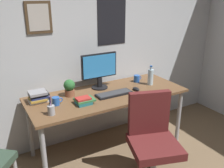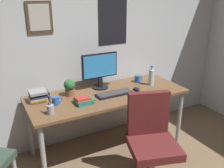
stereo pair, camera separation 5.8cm
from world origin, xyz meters
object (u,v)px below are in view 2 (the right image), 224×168
(potted_plant, at_px, (70,87))
(coffee_mug_near, at_px, (56,101))
(computer_mouse, at_px, (136,89))
(book_stack_right, at_px, (83,100))
(water_bottle, at_px, (151,77))
(pen_cup, at_px, (50,109))
(monitor, at_px, (100,69))
(keyboard, at_px, (114,94))
(book_stack_left, at_px, (39,96))
(office_chair, at_px, (151,136))
(coffee_mug_far, at_px, (138,79))

(potted_plant, bearing_deg, coffee_mug_near, -142.38)
(computer_mouse, relative_size, book_stack_right, 0.55)
(water_bottle, xyz_separation_m, pen_cup, (-1.35, -0.20, -0.05))
(monitor, height_order, keyboard, monitor)
(pen_cup, bearing_deg, keyboard, 9.77)
(pen_cup, relative_size, book_stack_left, 0.93)
(keyboard, distance_m, water_bottle, 0.58)
(coffee_mug_near, distance_m, pen_cup, 0.22)
(computer_mouse, height_order, book_stack_left, book_stack_left)
(office_chair, distance_m, water_bottle, 0.93)
(water_bottle, bearing_deg, book_stack_right, -173.16)
(office_chair, distance_m, coffee_mug_near, 1.05)
(pen_cup, bearing_deg, coffee_mug_near, 60.60)
(potted_plant, xyz_separation_m, book_stack_right, (0.05, -0.28, -0.07))
(office_chair, bearing_deg, coffee_mug_far, 64.47)
(coffee_mug_far, distance_m, book_stack_left, 1.29)
(office_chair, relative_size, monitor, 2.07)
(coffee_mug_near, relative_size, book_stack_right, 0.57)
(potted_plant, bearing_deg, monitor, 8.09)
(coffee_mug_far, distance_m, potted_plant, 0.94)
(monitor, bearing_deg, coffee_mug_far, -5.10)
(keyboard, distance_m, potted_plant, 0.52)
(water_bottle, relative_size, potted_plant, 1.29)
(monitor, xyz_separation_m, potted_plant, (-0.41, -0.06, -0.13))
(office_chair, bearing_deg, book_stack_left, 134.73)
(office_chair, distance_m, potted_plant, 1.06)
(coffee_mug_far, bearing_deg, book_stack_left, 179.89)
(keyboard, distance_m, book_stack_left, 0.84)
(keyboard, relative_size, computer_mouse, 3.91)
(keyboard, xyz_separation_m, coffee_mug_far, (0.48, 0.23, 0.03))
(office_chair, xyz_separation_m, book_stack_left, (-0.87, 0.88, 0.28))
(coffee_mug_near, bearing_deg, monitor, 19.55)
(water_bottle, relative_size, coffee_mug_far, 2.19)
(office_chair, relative_size, water_bottle, 3.76)
(coffee_mug_near, relative_size, potted_plant, 0.59)
(monitor, xyz_separation_m, coffee_mug_far, (0.53, -0.05, -0.19))
(computer_mouse, height_order, water_bottle, water_bottle)
(coffee_mug_near, height_order, coffee_mug_far, coffee_mug_far)
(monitor, relative_size, computer_mouse, 4.18)
(coffee_mug_near, xyz_separation_m, book_stack_left, (-0.14, 0.18, 0.02))
(coffee_mug_far, bearing_deg, book_stack_right, -161.97)
(coffee_mug_far, bearing_deg, coffee_mug_near, -171.41)
(computer_mouse, distance_m, book_stack_left, 1.14)
(coffee_mug_near, relative_size, book_stack_left, 0.54)
(office_chair, relative_size, pen_cup, 4.75)
(potted_plant, bearing_deg, coffee_mug_far, 0.69)
(monitor, relative_size, pen_cup, 2.30)
(keyboard, height_order, book_stack_left, book_stack_left)
(computer_mouse, distance_m, pen_cup, 1.09)
(water_bottle, height_order, pen_cup, water_bottle)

